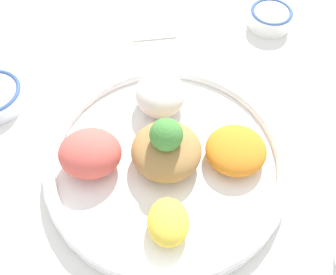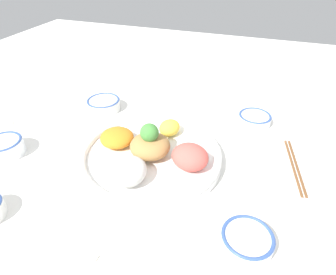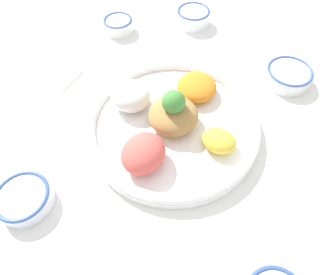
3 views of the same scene
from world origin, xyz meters
name	(u,v)px [view 1 (image 1 of 3)]	position (x,y,z in m)	size (l,w,h in m)	color
ground_plane	(168,174)	(0.00, 0.00, 0.00)	(2.40, 2.40, 0.00)	white
salad_platter	(163,157)	(0.00, 0.02, 0.03)	(0.37, 0.37, 0.11)	white
sauce_bowl_red	(270,17)	(0.26, 0.30, 0.02)	(0.08, 0.08, 0.04)	white
serving_spoon_extra	(137,38)	(0.00, 0.30, 0.00)	(0.12, 0.04, 0.01)	beige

